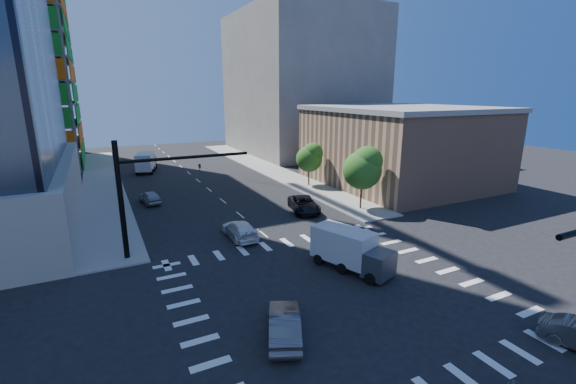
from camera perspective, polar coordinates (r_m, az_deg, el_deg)
ground at (r=25.72m, az=7.00°, el=-14.58°), size 160.00×160.00×0.00m
road_markings at (r=25.72m, az=7.00°, el=-14.57°), size 20.00×20.00×0.01m
sidewalk_ne at (r=64.94m, az=-3.27°, el=3.59°), size 5.00×60.00×0.15m
sidewalk_nw at (r=59.86m, az=-25.80°, el=1.18°), size 5.00×60.00×0.15m
commercial_building at (r=55.82m, az=16.28°, el=6.66°), size 20.50×22.50×10.60m
bg_building_ne at (r=83.58m, az=1.82°, el=15.67°), size 24.00×30.00×28.00m
signal_mast_nw at (r=30.98m, az=-20.91°, el=0.57°), size 10.20×0.40×9.00m
tree_south at (r=41.89m, az=11.17°, el=3.61°), size 4.16×4.16×6.82m
tree_north at (r=52.01m, az=3.32°, el=5.19°), size 3.54×3.52×5.78m
car_nb_far at (r=41.40m, az=2.38°, el=-1.81°), size 4.00×6.20×1.59m
car_sb_near at (r=34.29m, az=-7.16°, el=-5.53°), size 2.14×5.20×1.51m
car_sb_mid at (r=47.09m, az=-19.77°, el=-0.73°), size 2.34×4.47×1.45m
car_sb_cross at (r=21.24m, az=-0.52°, el=-18.95°), size 3.36×4.86×1.52m
box_truck_near at (r=28.28m, az=9.67°, el=-8.98°), size 4.08×5.98×2.89m
box_truck_far at (r=65.90m, az=-20.23°, el=4.02°), size 4.01×6.37×3.10m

